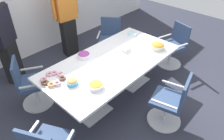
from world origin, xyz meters
The scene contains 15 objects.
ground_plane centered at (0.00, 0.00, -0.01)m, with size 10.00×10.00×0.01m, color #2D303D.
conference_table centered at (0.00, 0.00, 0.63)m, with size 2.40×1.20×0.75m.
office_chair_0 centered at (1.65, -0.27, 0.41)m, with size 0.67×0.67×0.91m.
office_chair_1 centered at (0.92, 0.92, 0.41)m, with size 0.75×0.75×0.91m.
office_chair_2 centered at (-1.10, 0.83, 0.41)m, with size 0.74×0.74×0.91m.
office_chair_4 centered at (0.12, -1.10, 0.41)m, with size 0.65×0.65×0.91m.
person_standing_0 centered at (-0.99, 1.71, 0.91)m, with size 0.54×0.43×1.74m.
person_standing_1 centered at (0.39, 1.72, 0.96)m, with size 0.62×0.27×1.82m.
snack_bowl_chips_orange centered at (0.84, -0.34, 0.80)m, with size 0.25×0.25×0.11m.
snack_bowl_candy_mix centered at (-0.25, 0.41, 0.80)m, with size 0.22×0.22×0.10m.
snack_bowl_chips_yellow centered at (-0.66, -0.30, 0.79)m, with size 0.22×0.22×0.09m.
snack_bowl_cookies centered at (-0.84, 0.00, 0.79)m, with size 0.17×0.17×0.08m.
donut_platter centered at (-0.97, 0.28, 0.77)m, with size 0.38×0.37×0.04m.
plate_stack centered at (0.95, 0.33, 0.77)m, with size 0.18×0.18×0.05m.
napkin_pile centered at (0.39, 0.04, 0.79)m, with size 0.15×0.15×0.07m, color white.
Camera 1 is at (-2.14, -1.98, 2.69)m, focal length 33.67 mm.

